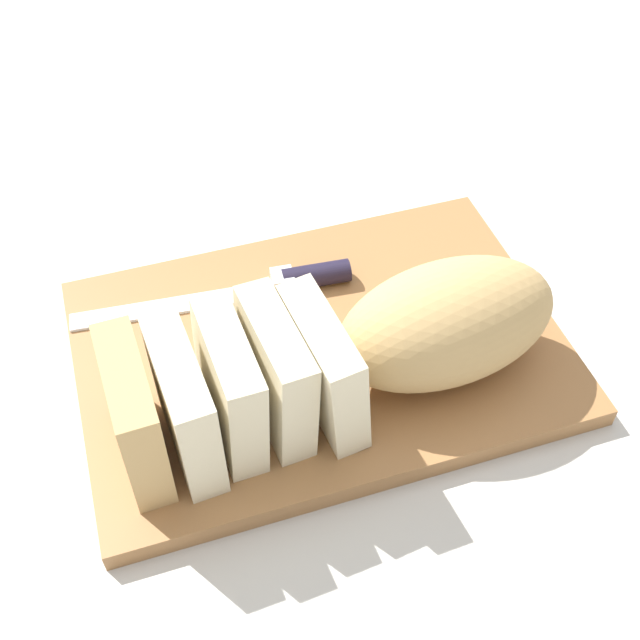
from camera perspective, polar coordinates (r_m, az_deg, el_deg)
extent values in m
plane|color=beige|center=(0.71, 0.00, -2.64)|extent=(3.00, 3.00, 0.00)
cube|color=#9E6B3D|center=(0.71, 0.00, -2.15)|extent=(0.42, 0.29, 0.02)
ellipsoid|color=tan|center=(0.65, 9.01, -0.23)|extent=(0.20, 0.12, 0.10)
cube|color=beige|center=(0.62, 0.30, -3.40)|extent=(0.05, 0.11, 0.10)
cube|color=beige|center=(0.61, -3.19, -3.74)|extent=(0.04, 0.10, 0.10)
cube|color=beige|center=(0.61, -6.44, -4.70)|extent=(0.04, 0.10, 0.10)
cube|color=beige|center=(0.60, -9.60, -6.08)|extent=(0.04, 0.10, 0.10)
cube|color=tan|center=(0.61, -13.09, -6.60)|extent=(0.04, 0.10, 0.10)
cube|color=silver|center=(0.74, -10.05, 1.04)|extent=(0.20, 0.03, 0.00)
cylinder|color=black|center=(0.74, -0.28, 3.21)|extent=(0.06, 0.03, 0.02)
cube|color=silver|center=(0.74, -2.67, 2.75)|extent=(0.02, 0.02, 0.02)
sphere|color=#996633|center=(0.71, -0.65, -0.35)|extent=(0.01, 0.01, 0.01)
sphere|color=#996633|center=(0.69, 3.89, -2.61)|extent=(0.01, 0.01, 0.01)
sphere|color=#996633|center=(0.70, -3.72, -1.12)|extent=(0.01, 0.01, 0.01)
sphere|color=#996633|center=(0.69, -3.68, -2.04)|extent=(0.01, 0.01, 0.01)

